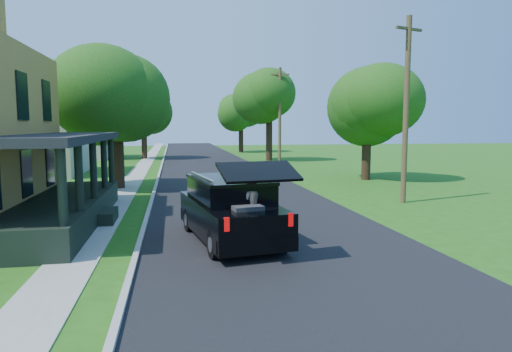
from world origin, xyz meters
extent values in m
plane|color=#245210|center=(0.00, 0.00, 0.00)|extent=(140.00, 140.00, 0.00)
cube|color=black|center=(0.00, 20.00, 0.00)|extent=(8.00, 120.00, 0.02)
cube|color=#9FA09A|center=(-4.05, 20.00, 0.00)|extent=(0.15, 120.00, 0.12)
cube|color=gray|center=(-5.60, 20.00, 0.00)|extent=(1.30, 120.00, 0.03)
cube|color=black|center=(-6.80, 6.00, 0.45)|extent=(2.40, 10.00, 0.90)
cube|color=black|center=(-6.80, 6.00, 3.00)|extent=(2.60, 10.30, 0.25)
cube|color=#A9A295|center=(-13.50, 24.00, 2.50)|extent=(8.00, 8.00, 5.00)
pyramid|color=black|center=(-13.50, 24.00, 7.20)|extent=(12.78, 12.78, 2.20)
cube|color=#A9A295|center=(-13.50, 40.00, 2.50)|extent=(8.00, 8.00, 5.00)
pyramid|color=black|center=(-13.50, 40.00, 7.20)|extent=(12.78, 12.78, 2.20)
cube|color=black|center=(-1.40, 2.60, 0.73)|extent=(2.86, 5.22, 0.96)
cube|color=black|center=(-1.43, 2.77, 1.50)|extent=(2.39, 3.34, 0.62)
cube|color=black|center=(-1.43, 2.77, 1.83)|extent=(2.45, 3.44, 0.09)
cube|color=black|center=(-1.01, 0.21, 2.31)|extent=(2.06, 1.32, 0.43)
cube|color=#333338|center=(-1.16, 1.13, 1.07)|extent=(0.89, 0.79, 0.51)
cube|color=#BAB9BE|center=(-2.25, 2.63, 1.93)|extent=(0.51, 2.70, 0.07)
cube|color=#BAB9BE|center=(-0.61, 2.90, 1.93)|extent=(0.51, 2.70, 0.07)
cube|color=#990505|center=(-1.82, 0.04, 1.07)|extent=(0.14, 0.09, 0.34)
cube|color=#990505|center=(-0.18, 0.31, 1.07)|extent=(0.14, 0.09, 0.34)
cylinder|color=black|center=(-2.56, 4.06, 0.38)|extent=(0.39, 0.80, 0.76)
cylinder|color=black|center=(-0.77, 4.36, 0.38)|extent=(0.39, 0.80, 0.76)
cylinder|color=black|center=(-2.03, 0.84, 0.38)|extent=(0.39, 0.80, 0.76)
cylinder|color=black|center=(-0.24, 1.13, 0.38)|extent=(0.39, 0.80, 0.76)
imported|color=black|center=(-1.00, 1.50, 1.27)|extent=(0.84, 0.66, 1.67)
cube|color=#A60E10|center=(-1.01, 1.59, 0.37)|extent=(0.27, 0.77, 0.61)
cylinder|color=black|center=(-6.00, 15.13, 1.59)|extent=(0.67, 0.67, 3.18)
sphere|color=#37651B|center=(-6.00, 15.13, 5.00)|extent=(6.09, 6.09, 5.46)
sphere|color=#37651B|center=(-5.53, 14.86, 6.21)|extent=(5.28, 5.28, 4.73)
sphere|color=#37651B|center=(-6.59, 15.49, 5.60)|extent=(5.41, 5.41, 4.85)
cylinder|color=black|center=(-6.00, 37.99, 1.70)|extent=(0.65, 0.65, 3.40)
sphere|color=#37651B|center=(-6.00, 37.99, 5.20)|extent=(6.25, 6.25, 5.40)
sphere|color=#37651B|center=(-5.55, 37.76, 6.40)|extent=(5.42, 5.42, 4.68)
sphere|color=#37651B|center=(-6.56, 38.30, 5.80)|extent=(5.56, 5.56, 4.80)
cylinder|color=black|center=(8.98, 16.53, 1.51)|extent=(0.71, 0.71, 3.01)
sphere|color=#37651B|center=(8.98, 16.53, 4.60)|extent=(6.04, 6.04, 4.77)
sphere|color=#37651B|center=(9.46, 16.37, 5.66)|extent=(5.24, 5.24, 4.13)
sphere|color=#37651B|center=(8.38, 16.75, 5.13)|extent=(5.37, 5.37, 4.24)
cylinder|color=black|center=(6.25, 33.41, 2.13)|extent=(0.66, 0.66, 4.27)
sphere|color=#37651B|center=(6.25, 33.41, 6.15)|extent=(6.04, 6.04, 5.66)
sphere|color=#37651B|center=(6.72, 33.11, 7.41)|extent=(5.23, 5.23, 4.90)
sphere|color=#37651B|center=(5.66, 33.81, 6.78)|extent=(5.37, 5.37, 5.03)
cylinder|color=black|center=(5.56, 47.73, 1.63)|extent=(0.69, 0.69, 3.26)
sphere|color=#37651B|center=(5.56, 47.73, 4.84)|extent=(5.43, 5.43, 4.73)
sphere|color=#37651B|center=(5.93, 47.35, 5.89)|extent=(4.71, 4.71, 4.10)
sphere|color=#37651B|center=(5.11, 48.24, 5.37)|extent=(4.83, 4.83, 4.21)
cylinder|color=#493422|center=(7.00, 8.01, 4.05)|extent=(0.31, 0.31, 8.10)
cube|color=#493422|center=(7.00, 8.01, 7.54)|extent=(1.44, 0.58, 0.11)
cylinder|color=#493422|center=(6.68, 30.71, 4.36)|extent=(0.33, 0.33, 8.71)
cube|color=#493422|center=(6.68, 30.71, 8.08)|extent=(1.68, 0.49, 0.13)
camera|label=1|loc=(-3.03, -10.59, 3.41)|focal=32.00mm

